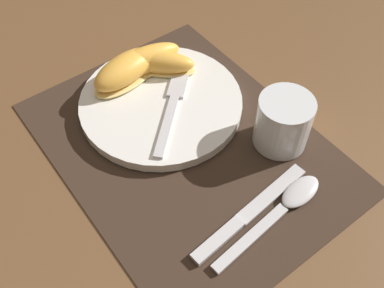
{
  "coord_description": "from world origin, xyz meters",
  "views": [
    {
      "loc": [
        0.33,
        -0.24,
        0.52
      ],
      "look_at": [
        0.02,
        -0.0,
        0.02
      ],
      "focal_mm": 42.0,
      "sensor_mm": 36.0,
      "label": 1
    }
  ],
  "objects_px": {
    "citrus_wedge_3": "(125,71)",
    "fork": "(174,101)",
    "citrus_wedge_1": "(144,61)",
    "juice_glass": "(283,125)",
    "plate": "(161,103)",
    "spoon": "(288,203)",
    "citrus_wedge_2": "(138,65)",
    "citrus_wedge_0": "(163,64)",
    "knife": "(248,214)"
  },
  "relations": [
    {
      "from": "citrus_wedge_3",
      "to": "fork",
      "type": "bearing_deg",
      "value": 19.86
    },
    {
      "from": "citrus_wedge_1",
      "to": "juice_glass",
      "type": "bearing_deg",
      "value": 19.5
    },
    {
      "from": "plate",
      "to": "spoon",
      "type": "distance_m",
      "value": 0.25
    },
    {
      "from": "fork",
      "to": "citrus_wedge_1",
      "type": "distance_m",
      "value": 0.09
    },
    {
      "from": "citrus_wedge_2",
      "to": "citrus_wedge_0",
      "type": "bearing_deg",
      "value": 56.38
    },
    {
      "from": "spoon",
      "to": "citrus_wedge_3",
      "type": "distance_m",
      "value": 0.32
    },
    {
      "from": "fork",
      "to": "citrus_wedge_0",
      "type": "bearing_deg",
      "value": 158.39
    },
    {
      "from": "knife",
      "to": "citrus_wedge_1",
      "type": "height_order",
      "value": "citrus_wedge_1"
    },
    {
      "from": "knife",
      "to": "fork",
      "type": "relative_size",
      "value": 1.32
    },
    {
      "from": "citrus_wedge_0",
      "to": "citrus_wedge_1",
      "type": "height_order",
      "value": "citrus_wedge_1"
    },
    {
      "from": "plate",
      "to": "knife",
      "type": "xyz_separation_m",
      "value": [
        0.23,
        -0.02,
        -0.01
      ]
    },
    {
      "from": "plate",
      "to": "citrus_wedge_1",
      "type": "bearing_deg",
      "value": 165.99
    },
    {
      "from": "citrus_wedge_3",
      "to": "spoon",
      "type": "bearing_deg",
      "value": 8.98
    },
    {
      "from": "citrus_wedge_2",
      "to": "spoon",
      "type": "bearing_deg",
      "value": 4.37
    },
    {
      "from": "juice_glass",
      "to": "citrus_wedge_2",
      "type": "height_order",
      "value": "juice_glass"
    },
    {
      "from": "spoon",
      "to": "plate",
      "type": "bearing_deg",
      "value": -172.67
    },
    {
      "from": "knife",
      "to": "citrus_wedge_0",
      "type": "bearing_deg",
      "value": 168.02
    },
    {
      "from": "juice_glass",
      "to": "knife",
      "type": "xyz_separation_m",
      "value": [
        0.07,
        -0.12,
        -0.03
      ]
    },
    {
      "from": "juice_glass",
      "to": "spoon",
      "type": "height_order",
      "value": "juice_glass"
    },
    {
      "from": "spoon",
      "to": "juice_glass",
      "type": "bearing_deg",
      "value": 141.77
    },
    {
      "from": "spoon",
      "to": "citrus_wedge_0",
      "type": "distance_m",
      "value": 0.3
    },
    {
      "from": "citrus_wedge_0",
      "to": "citrus_wedge_1",
      "type": "distance_m",
      "value": 0.03
    },
    {
      "from": "spoon",
      "to": "citrus_wedge_1",
      "type": "height_order",
      "value": "citrus_wedge_1"
    },
    {
      "from": "citrus_wedge_1",
      "to": "fork",
      "type": "bearing_deg",
      "value": -3.29
    },
    {
      "from": "citrus_wedge_1",
      "to": "citrus_wedge_2",
      "type": "xyz_separation_m",
      "value": [
        -0.0,
        -0.01,
        -0.0
      ]
    },
    {
      "from": "knife",
      "to": "citrus_wedge_3",
      "type": "relative_size",
      "value": 1.55
    },
    {
      "from": "knife",
      "to": "juice_glass",
      "type": "bearing_deg",
      "value": 119.22
    },
    {
      "from": "knife",
      "to": "citrus_wedge_1",
      "type": "relative_size",
      "value": 1.5
    },
    {
      "from": "plate",
      "to": "citrus_wedge_1",
      "type": "xyz_separation_m",
      "value": [
        -0.07,
        0.02,
        0.03
      ]
    },
    {
      "from": "plate",
      "to": "spoon",
      "type": "bearing_deg",
      "value": 7.33
    },
    {
      "from": "juice_glass",
      "to": "spoon",
      "type": "bearing_deg",
      "value": -38.23
    },
    {
      "from": "plate",
      "to": "knife",
      "type": "distance_m",
      "value": 0.23
    },
    {
      "from": "knife",
      "to": "citrus_wedge_1",
      "type": "xyz_separation_m",
      "value": [
        -0.3,
        0.04,
        0.03
      ]
    },
    {
      "from": "plate",
      "to": "fork",
      "type": "relative_size",
      "value": 1.65
    },
    {
      "from": "spoon",
      "to": "citrus_wedge_3",
      "type": "height_order",
      "value": "citrus_wedge_3"
    },
    {
      "from": "plate",
      "to": "citrus_wedge_1",
      "type": "distance_m",
      "value": 0.08
    },
    {
      "from": "citrus_wedge_2",
      "to": "citrus_wedge_3",
      "type": "height_order",
      "value": "citrus_wedge_3"
    },
    {
      "from": "fork",
      "to": "juice_glass",
      "type": "bearing_deg",
      "value": 31.33
    },
    {
      "from": "citrus_wedge_2",
      "to": "citrus_wedge_3",
      "type": "relative_size",
      "value": 1.08
    },
    {
      "from": "plate",
      "to": "citrus_wedge_0",
      "type": "xyz_separation_m",
      "value": [
        -0.05,
        0.04,
        0.02
      ]
    },
    {
      "from": "plate",
      "to": "spoon",
      "type": "relative_size",
      "value": 1.29
    },
    {
      "from": "knife",
      "to": "fork",
      "type": "distance_m",
      "value": 0.21
    },
    {
      "from": "citrus_wedge_0",
      "to": "juice_glass",
      "type": "bearing_deg",
      "value": 15.97
    },
    {
      "from": "juice_glass",
      "to": "fork",
      "type": "bearing_deg",
      "value": -148.67
    },
    {
      "from": "plate",
      "to": "spoon",
      "type": "height_order",
      "value": "plate"
    },
    {
      "from": "plate",
      "to": "citrus_wedge_2",
      "type": "relative_size",
      "value": 1.79
    },
    {
      "from": "juice_glass",
      "to": "citrus_wedge_2",
      "type": "bearing_deg",
      "value": -158.25
    },
    {
      "from": "juice_glass",
      "to": "spoon",
      "type": "distance_m",
      "value": 0.12
    },
    {
      "from": "citrus_wedge_2",
      "to": "citrus_wedge_1",
      "type": "bearing_deg",
      "value": 86.87
    },
    {
      "from": "plate",
      "to": "citrus_wedge_3",
      "type": "relative_size",
      "value": 1.94
    }
  ]
}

